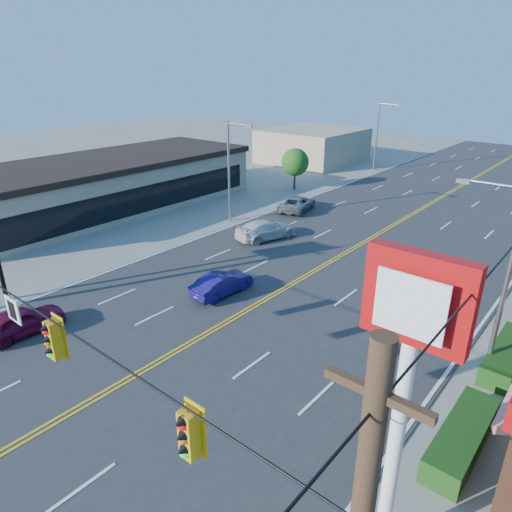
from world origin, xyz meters
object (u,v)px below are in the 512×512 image
Objects in this scene: car_magenta at (21,322)px; car_white at (266,230)px; kfc_pylon at (408,360)px; car_blue at (222,285)px; car_silver at (297,204)px.

car_white is at bearing -89.97° from car_magenta.
car_magenta is 17.55m from car_white.
kfc_pylon reaches higher than car_white.
kfc_pylon is 2.25× the size of car_blue.
car_magenta is 0.82× the size of car_silver.
kfc_pylon is 1.80× the size of car_silver.
kfc_pylon reaches higher than car_magenta.
car_silver is (-1.57, 24.85, -0.01)m from car_magenta.
car_silver is at bearing -83.95° from car_magenta.
car_blue is 9.28m from car_white.
car_blue is 0.80× the size of car_white.
car_white is (-3.69, 8.52, 0.06)m from car_blue.
car_blue is at bearing 95.61° from car_silver.
car_magenta is 24.90m from car_silver.
car_blue is (-13.31, 7.97, -5.42)m from kfc_pylon.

